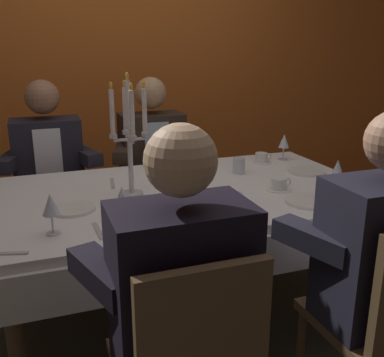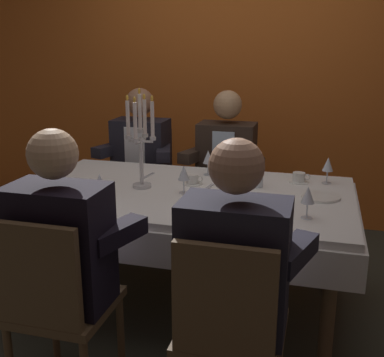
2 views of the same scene
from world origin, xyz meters
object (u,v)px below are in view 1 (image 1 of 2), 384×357
seated_diner_0 (48,160)px  seated_diner_1 (182,289)px  candelabra (130,140)px  coffee_cup_0 (176,178)px  wine_glass_2 (171,151)px  seated_diner_2 (152,152)px  water_tumbler_0 (239,166)px  coffee_cup_1 (279,185)px  wine_glass_6 (284,142)px  dinner_plate_1 (306,171)px  wine_glass_0 (122,198)px  dinner_plate_2 (72,208)px  wine_glass_4 (125,205)px  dining_table (185,212)px  seated_diner_3 (383,251)px  dinner_plate_0 (309,201)px  wine_glass_3 (188,170)px  water_tumbler_1 (236,201)px  wine_glass_1 (337,170)px  coffee_cup_2 (262,158)px  wine_glass_5 (51,206)px

seated_diner_0 → seated_diner_1: bearing=-80.2°
candelabra → coffee_cup_0: 0.39m
wine_glass_2 → seated_diner_2: seated_diner_2 is taller
water_tumbler_0 → coffee_cup_1: bearing=-80.4°
candelabra → wine_glass_6: 1.14m
seated_diner_1 → dinner_plate_1: bearing=41.7°
wine_glass_0 → dinner_plate_2: bearing=126.9°
dinner_plate_1 → seated_diner_2: 1.07m
dinner_plate_1 → seated_diner_0: 1.60m
wine_glass_4 → seated_diner_0: 1.34m
dinner_plate_2 → seated_diner_0: seated_diner_0 is taller
water_tumbler_0 → coffee_cup_1: water_tumbler_0 is taller
coffee_cup_1 → dinner_plate_2: bearing=176.6°
dining_table → seated_diner_3: 1.00m
seated_diner_1 → seated_diner_2: same height
dinner_plate_0 → coffee_cup_0: coffee_cup_0 is taller
wine_glass_0 → wine_glass_3: bearing=37.2°
wine_glass_3 → coffee_cup_1: 0.47m
wine_glass_4 → water_tumbler_1: bearing=10.6°
dinner_plate_1 → wine_glass_0: (-1.14, -0.40, 0.11)m
wine_glass_1 → seated_diner_3: 0.66m
dinner_plate_0 → water_tumbler_1: size_ratio=2.97×
dinner_plate_0 → wine_glass_4: (-0.87, -0.06, 0.11)m
water_tumbler_0 → wine_glass_3: bearing=-148.9°
coffee_cup_0 → coffee_cup_2: (0.63, 0.21, 0.00)m
wine_glass_5 → coffee_cup_2: (1.28, 0.69, -0.09)m
wine_glass_4 → coffee_cup_2: bearing=37.6°
dinner_plate_2 → wine_glass_6: size_ratio=1.24×
wine_glass_4 → coffee_cup_1: (0.84, 0.27, -0.09)m
dining_table → seated_diner_0: (-0.62, 0.89, 0.11)m
candelabra → seated_diner_3: 1.17m
candelabra → wine_glass_3: 0.32m
dinner_plate_2 → coffee_cup_2: size_ratio=1.55×
coffee_cup_0 → dinner_plate_0: bearing=-46.3°
wine_glass_2 → water_tumbler_1: 0.71m
dining_table → wine_glass_0: bearing=-138.4°
wine_glass_2 → seated_diner_3: seated_diner_3 is taller
wine_glass_5 → coffee_cup_1: (1.10, 0.18, -0.09)m
water_tumbler_0 → coffee_cup_0: bearing=-173.0°
wine_glass_2 → water_tumbler_0: (0.35, -0.18, -0.07)m
dining_table → dinner_plate_0: dinner_plate_0 is taller
dinner_plate_0 → seated_diner_1: 0.95m
seated_diner_0 → seated_diner_2: (0.68, 0.00, 0.00)m
wine_glass_1 → coffee_cup_2: wine_glass_1 is taller
water_tumbler_1 → seated_diner_0: seated_diner_0 is taller
wine_glass_0 → seated_diner_3: seated_diner_3 is taller
dinner_plate_0 → seated_diner_0: 1.67m
wine_glass_2 → coffee_cup_0: size_ratio=1.24×
seated_diner_3 → dining_table: bearing=116.7°
candelabra → wine_glass_5: 0.53m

